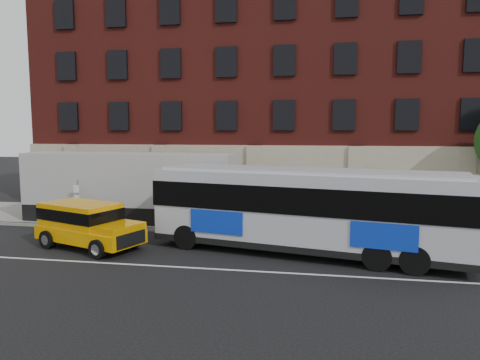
% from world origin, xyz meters
% --- Properties ---
extents(ground, '(120.00, 120.00, 0.00)m').
position_xyz_m(ground, '(0.00, 0.00, 0.00)').
color(ground, black).
rests_on(ground, ground).
extents(sidewalk, '(60.00, 6.00, 0.15)m').
position_xyz_m(sidewalk, '(0.00, 9.00, 0.07)').
color(sidewalk, gray).
rests_on(sidewalk, ground).
extents(kerb, '(60.00, 0.25, 0.15)m').
position_xyz_m(kerb, '(0.00, 6.00, 0.07)').
color(kerb, gray).
rests_on(kerb, ground).
extents(lane_line, '(60.00, 0.12, 0.01)m').
position_xyz_m(lane_line, '(0.00, 0.50, 0.01)').
color(lane_line, silver).
rests_on(lane_line, ground).
extents(building, '(30.00, 12.10, 15.00)m').
position_xyz_m(building, '(-0.01, 16.92, 7.58)').
color(building, maroon).
rests_on(building, sidewalk).
extents(sign_pole, '(0.30, 0.20, 2.50)m').
position_xyz_m(sign_pole, '(-8.50, 6.15, 1.45)').
color(sign_pole, gray).
rests_on(sign_pole, ground).
extents(city_bus, '(13.08, 5.34, 3.51)m').
position_xyz_m(city_bus, '(3.35, 3.14, 1.94)').
color(city_bus, '#B9BCC4').
rests_on(city_bus, ground).
extents(yellow_suv, '(5.18, 3.51, 1.93)m').
position_xyz_m(yellow_suv, '(-6.04, 2.50, 1.11)').
color(yellow_suv, '#FFA502').
rests_on(yellow_suv, ground).
extents(shipping_container, '(11.54, 2.58, 3.84)m').
position_xyz_m(shipping_container, '(-6.27, 7.60, 1.90)').
color(shipping_container, black).
rests_on(shipping_container, ground).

